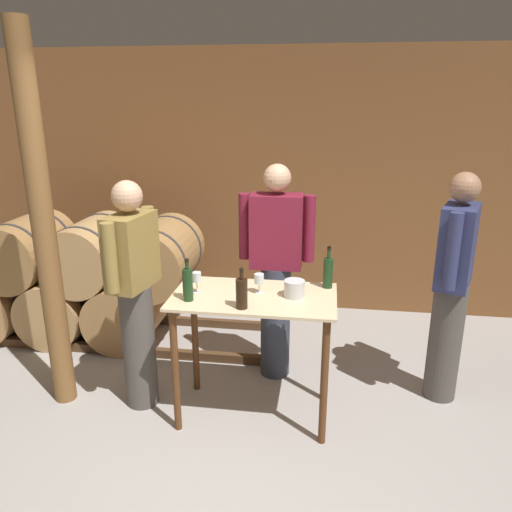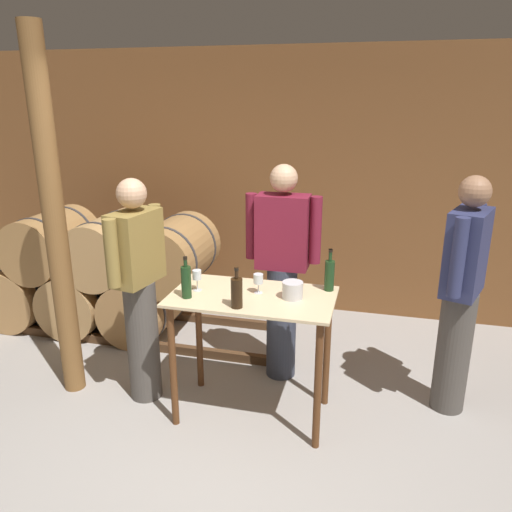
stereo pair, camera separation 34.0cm
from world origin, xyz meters
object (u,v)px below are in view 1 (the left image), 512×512
object	(u,v)px
wine_bottle_far_left	(188,284)
wine_glass_near_center	(259,279)
wooden_post	(44,229)
person_visitor_with_scarf	(276,269)
wine_bottle_left	(242,293)
person_host	(452,285)
wine_glass_near_left	(197,278)
person_visitor_bearded	(135,292)
wine_bottle_center	(328,272)
ice_bucket	(294,289)

from	to	relation	value
wine_bottle_far_left	wine_glass_near_center	size ratio (longest dim) A/B	2.10
wooden_post	person_visitor_with_scarf	distance (m)	1.72
wooden_post	wine_bottle_left	size ratio (longest dim) A/B	9.99
wine_glass_near_center	wine_bottle_left	bearing A→B (deg)	-105.31
wooden_post	person_host	distance (m)	2.93
wine_glass_near_left	person_host	world-z (taller)	person_host
wine_bottle_left	wine_glass_near_center	xyz separation A→B (m)	(0.07, 0.27, -0.01)
wine_glass_near_center	person_visitor_bearded	xyz separation A→B (m)	(-0.89, -0.03, -0.14)
wine_bottle_center	person_visitor_with_scarf	xyz separation A→B (m)	(-0.40, 0.36, -0.12)
wine_bottle_left	wine_glass_near_center	size ratio (longest dim) A/B	1.96
wine_bottle_center	ice_bucket	distance (m)	0.31
wooden_post	wine_bottle_center	xyz separation A→B (m)	(1.96, 0.24, -0.30)
person_visitor_with_scarf	person_host	bearing A→B (deg)	-6.66
wine_bottle_far_left	wine_glass_near_center	world-z (taller)	wine_bottle_far_left
person_visitor_bearded	wooden_post	bearing A→B (deg)	-176.45
wine_bottle_left	wine_glass_near_center	distance (m)	0.28
wine_glass_near_center	person_visitor_with_scarf	size ratio (longest dim) A/B	0.08
ice_bucket	person_host	bearing A→B (deg)	20.40
wine_glass_near_left	ice_bucket	size ratio (longest dim) A/B	1.07
person_visitor_bearded	wine_glass_near_left	bearing A→B (deg)	-3.13
wooden_post	wine_bottle_center	distance (m)	2.00
wine_bottle_far_left	person_visitor_with_scarf	size ratio (longest dim) A/B	0.16
wine_bottle_center	wine_glass_near_left	size ratio (longest dim) A/B	2.02
wooden_post	person_visitor_with_scarf	world-z (taller)	wooden_post
wooden_post	wine_glass_near_center	distance (m)	1.53
person_host	person_visitor_with_scarf	bearing A→B (deg)	173.34
person_visitor_with_scarf	wooden_post	bearing A→B (deg)	-158.73
wine_bottle_far_left	person_visitor_with_scarf	world-z (taller)	person_visitor_with_scarf
wine_bottle_far_left	person_visitor_bearded	xyz separation A→B (m)	(-0.44, 0.16, -0.15)
wine_glass_near_left	person_visitor_bearded	bearing A→B (deg)	176.87
wine_bottle_left	person_visitor_with_scarf	size ratio (longest dim) A/B	0.15
wooden_post	wine_glass_near_left	bearing A→B (deg)	0.66
wine_bottle_center	person_visitor_with_scarf	bearing A→B (deg)	138.14
wine_bottle_left	wine_glass_near_left	size ratio (longest dim) A/B	1.82
wine_glass_near_left	person_visitor_bearded	distance (m)	0.49
wine_bottle_far_left	wine_bottle_left	xyz separation A→B (m)	(0.37, -0.07, -0.01)
wine_bottle_left	person_visitor_bearded	size ratio (longest dim) A/B	0.16
wine_bottle_far_left	person_host	world-z (taller)	person_host
wine_glass_near_left	wine_glass_near_center	distance (m)	0.43
wine_bottle_center	ice_bucket	world-z (taller)	wine_bottle_center
wooden_post	wine_bottle_left	world-z (taller)	wooden_post
wine_bottle_left	wine_glass_near_left	distance (m)	0.41
wine_glass_near_left	wine_bottle_center	bearing A→B (deg)	14.59
wooden_post	person_visitor_bearded	size ratio (longest dim) A/B	1.59
wine_bottle_left	wine_glass_near_left	bearing A→B (deg)	148.79
person_visitor_bearded	person_host	bearing A→B (deg)	10.49
wine_bottle_far_left	ice_bucket	bearing A→B (deg)	13.36
person_visitor_bearded	wine_bottle_left	bearing A→B (deg)	-16.22
wooden_post	person_visitor_with_scarf	bearing A→B (deg)	21.27
person_host	wine_bottle_far_left	bearing A→B (deg)	-162.23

